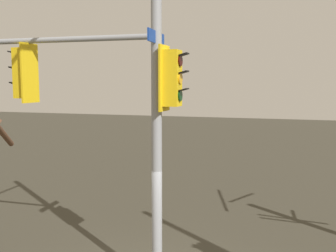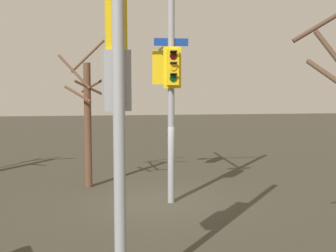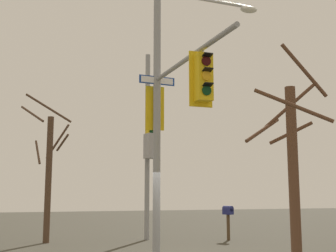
{
  "view_description": "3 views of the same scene",
  "coord_description": "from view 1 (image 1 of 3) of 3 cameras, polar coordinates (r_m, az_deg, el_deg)",
  "views": [
    {
      "loc": [
        2.57,
        -6.91,
        4.29
      ],
      "look_at": [
        0.26,
        0.8,
        3.37
      ],
      "focal_mm": 40.67,
      "sensor_mm": 36.0,
      "label": 1
    },
    {
      "loc": [
        13.82,
        -1.6,
        3.85
      ],
      "look_at": [
        0.2,
        0.22,
        2.52
      ],
      "focal_mm": 46.08,
      "sensor_mm": 36.0,
      "label": 2
    },
    {
      "loc": [
        -11.88,
        4.55,
        1.87
      ],
      "look_at": [
        -0.03,
        0.06,
        3.81
      ],
      "focal_mm": 48.01,
      "sensor_mm": 36.0,
      "label": 3
    }
  ],
  "objects": [
    {
      "name": "main_signal_pole_assembly",
      "position": [
        7.67,
        -7.23,
        9.69
      ],
      "size": [
        5.29,
        4.03,
        8.49
      ],
      "rotation": [
        0.0,
        0.0,
        3.15
      ],
      "color": "gray",
      "rests_on": "ground"
    }
  ]
}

